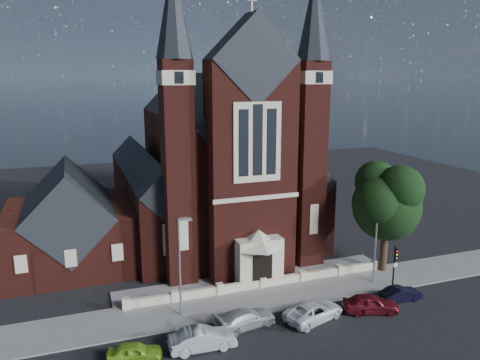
# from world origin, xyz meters

# --- Properties ---
(ground) EXTENTS (120.00, 120.00, 0.00)m
(ground) POSITION_xyz_m (0.00, 15.00, 0.00)
(ground) COLOR black
(ground) RESTS_ON ground
(pavement_strip) EXTENTS (60.00, 5.00, 0.12)m
(pavement_strip) POSITION_xyz_m (0.00, 4.50, 0.00)
(pavement_strip) COLOR gray
(pavement_strip) RESTS_ON ground
(forecourt_paving) EXTENTS (26.00, 3.00, 0.14)m
(forecourt_paving) POSITION_xyz_m (0.00, 8.50, 0.00)
(forecourt_paving) COLOR gray
(forecourt_paving) RESTS_ON ground
(forecourt_wall) EXTENTS (24.00, 0.40, 0.90)m
(forecourt_wall) POSITION_xyz_m (0.00, 6.50, 0.00)
(forecourt_wall) COLOR #BFB498
(forecourt_wall) RESTS_ON ground
(church) EXTENTS (20.01, 34.90, 29.20)m
(church) POSITION_xyz_m (-0.00, 22.94, 8.19)
(church) COLOR #4A1913
(church) RESTS_ON ground
(parish_hall) EXTENTS (12.00, 12.20, 10.24)m
(parish_hall) POSITION_xyz_m (-16.00, 18.00, 4.01)
(parish_hall) COLOR #4A1913
(parish_hall) RESTS_ON ground
(street_tree) EXTENTS (6.40, 6.60, 10.70)m
(street_tree) POSITION_xyz_m (12.60, 5.71, 6.96)
(street_tree) COLOR black
(street_tree) RESTS_ON ground
(street_lamp_left) EXTENTS (1.16, 0.22, 8.09)m
(street_lamp_left) POSITION_xyz_m (-7.91, 4.00, 4.60)
(street_lamp_left) COLOR gray
(street_lamp_left) RESTS_ON ground
(street_lamp_right) EXTENTS (1.16, 0.22, 8.09)m
(street_lamp_right) POSITION_xyz_m (10.09, 4.00, 4.60)
(street_lamp_right) COLOR gray
(street_lamp_right) RESTS_ON ground
(traffic_signal) EXTENTS (0.28, 0.42, 4.00)m
(traffic_signal) POSITION_xyz_m (11.00, 2.43, 2.58)
(traffic_signal) COLOR black
(traffic_signal) RESTS_ON ground
(car_lime_van) EXTENTS (3.86, 2.07, 1.25)m
(car_lime_van) POSITION_xyz_m (-12.24, -0.74, 0.62)
(car_lime_van) COLOR #82C026
(car_lime_van) RESTS_ON ground
(car_silver_a) EXTENTS (4.73, 1.78, 1.54)m
(car_silver_a) POSITION_xyz_m (-7.61, -0.98, 0.77)
(car_silver_a) COLOR #B4B8BC
(car_silver_a) RESTS_ON ground
(car_silver_b) EXTENTS (5.13, 2.80, 1.41)m
(car_silver_b) POSITION_xyz_m (-3.73, 0.80, 0.70)
(car_silver_b) COLOR #A5A9AC
(car_silver_b) RESTS_ON ground
(car_white_suv) EXTENTS (5.57, 3.78, 1.42)m
(car_white_suv) POSITION_xyz_m (1.66, 0.01, 0.71)
(car_white_suv) COLOR white
(car_white_suv) RESTS_ON ground
(car_dark_red) EXTENTS (4.76, 3.05, 1.51)m
(car_dark_red) POSITION_xyz_m (6.53, -0.52, 0.75)
(car_dark_red) COLOR maroon
(car_dark_red) RESTS_ON ground
(car_navy) EXTENTS (3.73, 1.32, 1.23)m
(car_navy) POSITION_xyz_m (10.12, 0.30, 0.61)
(car_navy) COLOR black
(car_navy) RESTS_ON ground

